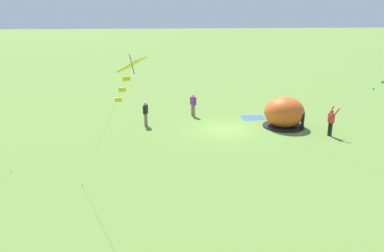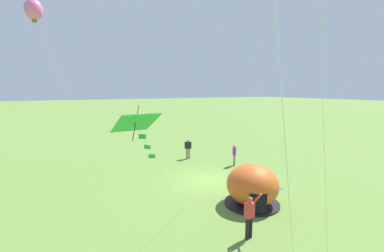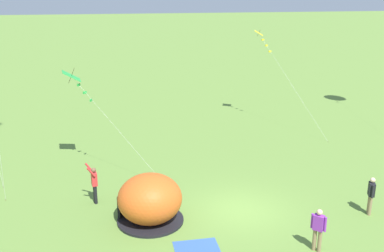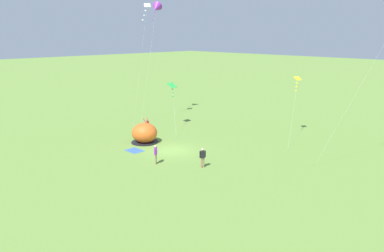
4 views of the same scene
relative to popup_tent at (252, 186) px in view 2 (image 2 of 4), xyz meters
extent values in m
plane|color=olive|center=(4.05, 0.20, -1.00)|extent=(300.00, 300.00, 0.00)
ellipsoid|color=#D8591E|center=(0.01, 0.00, 0.05)|extent=(2.70, 2.60, 2.10)
cylinder|color=black|center=(0.01, 0.00, -0.95)|extent=(2.81, 2.81, 0.10)
cube|color=black|center=(-1.11, 0.61, -0.45)|extent=(0.49, 0.76, 1.10)
cube|color=#3359A5|center=(1.53, -2.44, -0.99)|extent=(1.71, 1.31, 0.01)
cylinder|color=#8C7251|center=(9.48, -1.04, -0.56)|extent=(0.15, 0.15, 0.88)
cylinder|color=#8C7251|center=(9.41, -1.23, -0.56)|extent=(0.15, 0.15, 0.88)
cube|color=black|center=(9.45, -1.14, 0.18)|extent=(0.36, 0.44, 0.60)
sphere|color=beige|center=(9.45, -1.14, 0.61)|extent=(0.22, 0.22, 0.22)
cylinder|color=black|center=(9.54, -0.90, 0.18)|extent=(0.09, 0.09, 0.58)
cylinder|color=black|center=(9.36, -1.37, 0.18)|extent=(0.09, 0.09, 0.58)
cylinder|color=black|center=(-2.29, 2.07, -0.56)|extent=(0.15, 0.15, 0.88)
cylinder|color=black|center=(-2.32, 2.27, -0.56)|extent=(0.15, 0.15, 0.88)
cube|color=red|center=(-2.30, 2.17, 0.18)|extent=(0.30, 0.42, 0.60)
sphere|color=brown|center=(-2.30, 2.17, 0.61)|extent=(0.22, 0.22, 0.22)
cylinder|color=red|center=(-2.41, 1.89, 0.65)|extent=(0.39, 0.21, 0.50)
cylinder|color=red|center=(-2.50, 2.41, 0.65)|extent=(0.38, 0.09, 0.50)
cylinder|color=#8C7251|center=(5.99, -3.44, -0.56)|extent=(0.15, 0.15, 0.88)
cylinder|color=#8C7251|center=(5.85, -3.30, -0.56)|extent=(0.15, 0.15, 0.88)
cube|color=purple|center=(5.92, -3.37, 0.18)|extent=(0.44, 0.44, 0.60)
sphere|color=beige|center=(5.92, -3.37, 0.61)|extent=(0.22, 0.22, 0.22)
cylinder|color=purple|center=(6.10, -3.55, 0.18)|extent=(0.09, 0.09, 0.58)
cylinder|color=purple|center=(5.75, -3.20, 0.18)|extent=(0.09, 0.09, 0.58)
cylinder|color=silver|center=(-6.78, 4.81, 6.21)|extent=(0.73, 3.31, 14.41)
cylinder|color=silver|center=(18.28, 7.98, 5.78)|extent=(4.69, 3.84, 13.56)
cylinder|color=brown|center=(15.95, 6.07, -0.97)|extent=(0.03, 0.03, 0.06)
ellipsoid|color=pink|center=(20.62, 9.90, 12.56)|extent=(1.65, 1.65, 1.98)
cube|color=brown|center=(20.62, 9.90, 11.52)|extent=(0.41, 0.41, 0.30)
cube|color=pink|center=(20.30, 9.64, 12.02)|extent=(0.19, 0.17, 0.12)
cube|color=pink|center=(20.04, 9.42, 11.57)|extent=(0.16, 0.20, 0.12)
cube|color=pink|center=(19.77, 9.20, 11.11)|extent=(0.16, 0.20, 0.12)
cylinder|color=silver|center=(-1.11, 5.18, 1.52)|extent=(4.40, 3.41, 5.05)
cylinder|color=brown|center=(1.08, 3.48, -0.97)|extent=(0.03, 0.03, 0.06)
cube|color=green|center=(-3.31, 6.88, 4.05)|extent=(1.02, 1.13, 0.53)
cylinder|color=#332314|center=(-3.31, 6.88, 4.06)|extent=(0.41, 0.32, 0.86)
cube|color=green|center=(-2.96, 6.61, 3.61)|extent=(0.17, 0.20, 0.12)
cube|color=green|center=(-2.66, 6.38, 3.25)|extent=(0.20, 0.16, 0.12)
cube|color=green|center=(-2.37, 6.15, 2.88)|extent=(0.14, 0.21, 0.12)
cylinder|color=silver|center=(10.73, 11.01, 2.17)|extent=(2.89, 6.06, 6.33)
cylinder|color=brown|center=(12.17, 7.99, -0.97)|extent=(0.03, 0.03, 0.06)
camera|label=1|loc=(8.67, 23.93, 6.67)|focal=35.00mm
camera|label=2|loc=(-9.64, 8.64, 4.87)|focal=24.00mm
camera|label=3|loc=(-1.40, -16.98, 8.53)|focal=42.00mm
camera|label=4|loc=(30.17, -22.97, 10.13)|focal=35.00mm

